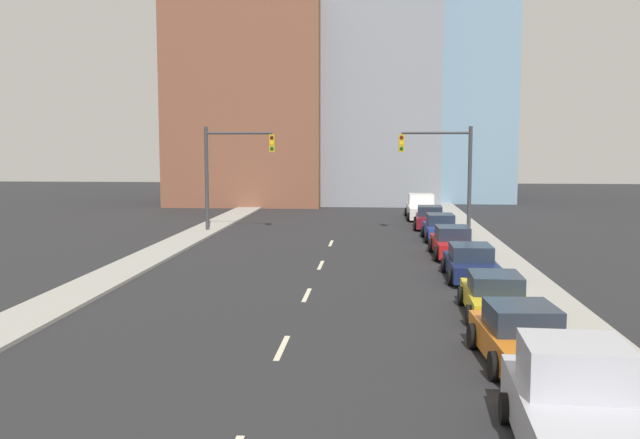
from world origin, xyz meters
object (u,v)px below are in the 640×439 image
object	(u,v)px
sedan_orange	(521,337)
pickup_truck_white	(422,208)
traffic_signal_left	(226,164)
sedan_blue	(440,228)
pickup_truck_silver	(582,419)
sedan_maroon	(430,218)
sedan_yellow	(495,296)
sedan_navy	(471,263)
sedan_red	(452,243)
traffic_signal_right	(450,165)

from	to	relation	value
sedan_orange	pickup_truck_white	size ratio (longest dim) A/B	0.69
traffic_signal_left	sedan_blue	distance (m)	14.05
pickup_truck_silver	sedan_maroon	distance (m)	35.34
sedan_yellow	sedan_blue	xyz separation A→B (m)	(-0.15, 18.54, 0.06)
sedan_yellow	sedan_blue	distance (m)	18.54
pickup_truck_silver	pickup_truck_white	world-z (taller)	pickup_truck_silver
sedan_yellow	pickup_truck_white	size ratio (longest dim) A/B	0.72
sedan_navy	sedan_red	size ratio (longest dim) A/B	0.98
pickup_truck_silver	sedan_orange	xyz separation A→B (m)	(0.09, 5.70, -0.10)
traffic_signal_left	sedan_orange	bearing A→B (deg)	-63.57
traffic_signal_left	pickup_truck_white	bearing A→B (deg)	36.48
traffic_signal_left	traffic_signal_right	xyz separation A→B (m)	(14.05, 0.00, 0.00)
sedan_red	pickup_truck_silver	bearing A→B (deg)	-91.46
sedan_orange	sedan_maroon	distance (m)	29.64
sedan_maroon	pickup_truck_silver	bearing A→B (deg)	-87.32
traffic_signal_right	sedan_red	world-z (taller)	traffic_signal_right
sedan_navy	sedan_maroon	bearing A→B (deg)	91.05
pickup_truck_white	sedan_yellow	bearing A→B (deg)	-89.50
traffic_signal_left	sedan_maroon	bearing A→B (deg)	13.03
traffic_signal_right	sedan_maroon	size ratio (longest dim) A/B	1.42
sedan_blue	sedan_maroon	world-z (taller)	sedan_blue
pickup_truck_silver	traffic_signal_left	bearing A→B (deg)	114.96
sedan_yellow	sedan_navy	xyz separation A→B (m)	(0.04, 6.38, 0.02)
sedan_orange	sedan_yellow	distance (m)	5.19
traffic_signal_right	sedan_navy	size ratio (longest dim) A/B	1.43
pickup_truck_silver	sedan_orange	world-z (taller)	pickup_truck_silver
sedan_yellow	sedan_blue	size ratio (longest dim) A/B	1.02
traffic_signal_left	sedan_orange	xyz separation A→B (m)	(13.22, -26.61, -3.62)
pickup_truck_silver	sedan_blue	xyz separation A→B (m)	(0.13, 29.42, -0.11)
traffic_signal_right	sedan_yellow	bearing A→B (deg)	-91.70
pickup_truck_silver	sedan_orange	bearing A→B (deg)	91.91
traffic_signal_left	sedan_orange	size ratio (longest dim) A/B	1.53
sedan_orange	sedan_navy	bearing A→B (deg)	85.50
sedan_red	pickup_truck_white	xyz separation A→B (m)	(-0.36, 18.72, 0.05)
sedan_yellow	sedan_red	world-z (taller)	sedan_red
traffic_signal_left	traffic_signal_right	world-z (taller)	same
sedan_orange	sedan_blue	world-z (taller)	sedan_blue
traffic_signal_right	sedan_orange	bearing A→B (deg)	-91.78
sedan_yellow	sedan_maroon	xyz separation A→B (m)	(-0.32, 24.45, 0.05)
pickup_truck_silver	sedan_yellow	world-z (taller)	pickup_truck_silver
sedan_red	sedan_yellow	bearing A→B (deg)	-90.55
sedan_orange	sedan_blue	bearing A→B (deg)	86.54
pickup_truck_silver	sedan_red	xyz separation A→B (m)	(0.19, 23.18, -0.10)
sedan_navy	sedan_blue	distance (m)	12.15
traffic_signal_left	pickup_truck_silver	xyz separation A→B (m)	(13.13, -32.31, -3.52)
sedan_red	sedan_blue	world-z (taller)	sedan_blue
traffic_signal_left	sedan_maroon	world-z (taller)	traffic_signal_left
sedan_red	sedan_orange	bearing A→B (deg)	-91.31
sedan_orange	traffic_signal_left	bearing A→B (deg)	113.07
traffic_signal_left	sedan_orange	distance (m)	29.93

